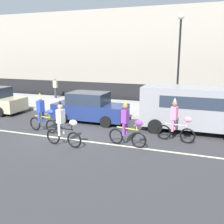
{
  "coord_description": "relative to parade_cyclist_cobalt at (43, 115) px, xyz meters",
  "views": [
    {
      "loc": [
        5.95,
        -10.31,
        3.8
      ],
      "look_at": [
        1.7,
        1.2,
        1.0
      ],
      "focal_mm": 42.0,
      "sensor_mm": 36.0,
      "label": 1
    }
  ],
  "objects": [
    {
      "name": "ground_plane",
      "position": [
        1.47,
        -0.08,
        -0.84
      ],
      "size": [
        80.0,
        80.0,
        0.0
      ],
      "primitive_type": "plane",
      "color": "#38383A"
    },
    {
      "name": "road_centre_line",
      "position": [
        1.47,
        -0.58,
        -0.84
      ],
      "size": [
        36.0,
        0.14,
        0.01
      ],
      "primitive_type": "cube",
      "color": "beige",
      "rests_on": "ground"
    },
    {
      "name": "sidewalk_curb",
      "position": [
        1.47,
        6.42,
        -0.77
      ],
      "size": [
        60.0,
        5.0,
        0.15
      ],
      "primitive_type": "cube",
      "color": "#ADAAA3",
      "rests_on": "ground"
    },
    {
      "name": "fence_line",
      "position": [
        1.47,
        9.32,
        -0.14
      ],
      "size": [
        40.0,
        0.08,
        1.4
      ],
      "primitive_type": "cube",
      "color": "black",
      "rests_on": "ground"
    },
    {
      "name": "building_backdrop",
      "position": [
        -1.88,
        17.92,
        3.08
      ],
      "size": [
        28.0,
        8.0,
        7.83
      ],
      "primitive_type": "cube",
      "color": "#B2A899",
      "rests_on": "ground"
    },
    {
      "name": "parade_cyclist_cobalt",
      "position": [
        0.0,
        0.0,
        0.0
      ],
      "size": [
        1.71,
        0.52,
        1.92
      ],
      "color": "black",
      "rests_on": "ground"
    },
    {
      "name": "parade_cyclist_zebra",
      "position": [
        1.97,
        -1.4,
        0.0
      ],
      "size": [
        1.72,
        0.5,
        1.92
      ],
      "color": "black",
      "rests_on": "ground"
    },
    {
      "name": "parade_cyclist_purple",
      "position": [
        4.44,
        -0.49,
        0.0
      ],
      "size": [
        1.71,
        0.53,
        1.92
      ],
      "color": "black",
      "rests_on": "ground"
    },
    {
      "name": "parade_cyclist_pink",
      "position": [
        6.25,
        0.79,
        0.0
      ],
      "size": [
        1.71,
        0.53,
        1.92
      ],
      "color": "black",
      "rests_on": "ground"
    },
    {
      "name": "parked_van_grey",
      "position": [
        6.96,
        2.62,
        0.44
      ],
      "size": [
        5.0,
        2.22,
        2.18
      ],
      "color": "#99999E",
      "rests_on": "ground"
    },
    {
      "name": "parked_car_navy",
      "position": [
        1.28,
        2.64,
        -0.06
      ],
      "size": [
        4.1,
        1.92,
        1.64
      ],
      "color": "navy",
      "rests_on": "ground"
    },
    {
      "name": "street_lamp_post",
      "position": [
        5.64,
        5.94,
        3.15
      ],
      "size": [
        0.36,
        0.36,
        5.86
      ],
      "color": "black",
      "rests_on": "sidewalk_curb"
    },
    {
      "name": "pedestrian_onlooker",
      "position": [
        -4.29,
        7.95,
        0.17
      ],
      "size": [
        0.32,
        0.2,
        1.62
      ],
      "color": "#33333D",
      "rests_on": "sidewalk_curb"
    }
  ]
}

